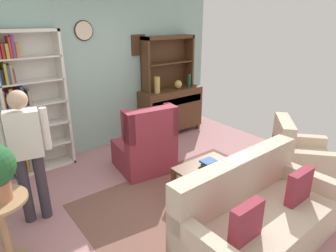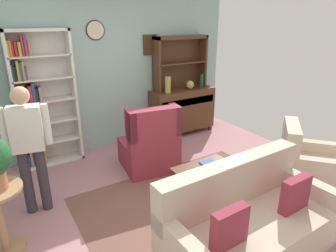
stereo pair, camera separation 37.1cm
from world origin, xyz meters
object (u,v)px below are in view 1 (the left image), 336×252
book_stack (208,163)px  sideboard (171,109)px  vase_round (178,84)px  couch_floral (256,218)px  sideboard_hutch (167,55)px  coffee_table (206,171)px  wingback_chair (146,147)px  plant_stand (2,226)px  armchair_floral (298,159)px  bottle_wine (189,80)px  person_reading (27,149)px  bookshelf (29,105)px  vase_tall (157,85)px

book_stack → sideboard: bearing=64.1°
vase_round → couch_floral: bearing=-115.4°
sideboard_hutch → coffee_table: sideboard_hutch is taller
wingback_chair → book_stack: wingback_chair is taller
couch_floral → plant_stand: (-2.09, 1.29, 0.14)m
plant_stand → sideboard: bearing=27.2°
armchair_floral → book_stack: 1.46m
plant_stand → coffee_table: plant_stand is taller
bottle_wine → book_stack: 2.46m
sideboard → person_reading: bearing=-158.2°
bookshelf → couch_floral: 3.44m
couch_floral → vase_tall: bearing=73.3°
sideboard_hutch → vase_round: sideboard_hutch is taller
sideboard → vase_tall: bearing=-168.4°
sideboard_hutch → vase_tall: 0.65m
bookshelf → vase_tall: bearing=-4.2°
sideboard → sideboard_hutch: size_ratio=1.18×
vase_round → coffee_table: bearing=-120.4°
armchair_floral → plant_stand: (-3.74, 0.82, 0.16)m
vase_round → armchair_floral: size_ratio=0.16×
book_stack → plant_stand: bearing=172.7°
wingback_chair → plant_stand: wingback_chair is taller
vase_tall → coffee_table: bearing=-108.0°
bottle_wine → person_reading: (-3.34, -1.09, -0.15)m
vase_round → book_stack: size_ratio=0.87×
wingback_chair → sideboard: bearing=37.9°
sideboard → couch_floral: (-1.27, -3.01, -0.20)m
bottle_wine → armchair_floral: bearing=-90.4°
coffee_table → armchair_floral: bearing=-20.0°
person_reading → couch_floral: bearing=-47.5°
plant_stand → armchair_floral: bearing=-12.3°
vase_round → plant_stand: (-3.49, -1.66, -0.56)m
vase_tall → person_reading: size_ratio=0.19×
vase_tall → plant_stand: 3.46m
armchair_floral → person_reading: size_ratio=0.69×
couch_floral → wingback_chair: (-0.01, 2.02, 0.07)m
couch_floral → armchair_floral: couch_floral is taller
sideboard → vase_tall: vase_tall is taller
sideboard → bottle_wine: bearing=-12.9°
bottle_wine → plant_stand: bearing=-156.4°
vase_round → bottle_wine: size_ratio=0.63×
plant_stand → book_stack: bearing=-7.3°
sideboard → bottle_wine: bottle_wine is taller
couch_floral → person_reading: (-1.68, 1.83, 0.59)m
bookshelf → wingback_chair: bookshelf is taller
sideboard_hutch → couch_floral: bearing=-112.1°
sideboard_hutch → armchair_floral: bearing=-82.0°
vase_tall → armchair_floral: size_ratio=0.28×
bookshelf → coffee_table: 2.72m
bottle_wine → plant_stand: bottle_wine is taller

